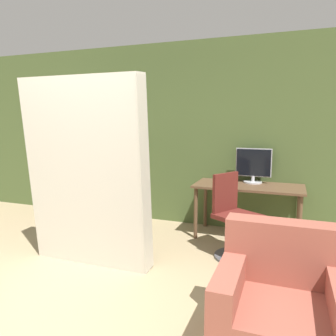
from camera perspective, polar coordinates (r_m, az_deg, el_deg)
ground_plane at (r=2.91m, az=-24.02°, el=-25.15°), size 16.00×16.00×0.00m
wall_back at (r=5.03m, az=-0.27°, el=5.84°), size 8.00×0.06×2.70m
desk at (r=4.47m, az=13.79°, el=-4.00°), size 1.41×0.65×0.72m
monitor at (r=4.59m, az=14.66°, el=0.46°), size 0.47×0.25×0.47m
office_chair at (r=3.88m, az=11.47°, el=-9.40°), size 0.60×0.60×0.96m
bookshelf at (r=5.70m, az=-16.23°, el=0.84°), size 0.68×0.33×1.76m
mattress_near at (r=3.56m, az=-13.85°, el=-0.95°), size 1.36×0.38×2.02m
armchair at (r=2.51m, az=19.28°, el=-22.04°), size 0.85×0.80×0.85m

